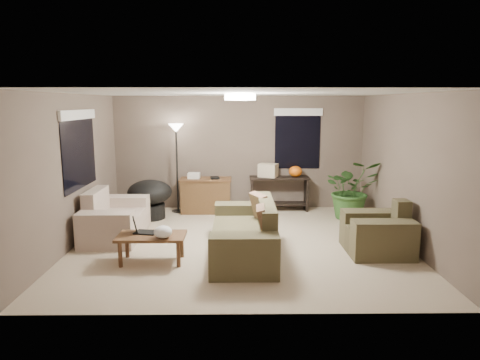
{
  "coord_description": "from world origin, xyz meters",
  "views": [
    {
      "loc": [
        -0.08,
        -6.97,
        2.34
      ],
      "look_at": [
        0.0,
        0.2,
        1.05
      ],
      "focal_mm": 32.0,
      "sensor_mm": 36.0,
      "label": 1
    }
  ],
  "objects_px": {
    "floor_lamp": "(176,139)",
    "main_sofa": "(246,236)",
    "houseplant": "(351,196)",
    "loveseat": "(114,220)",
    "cat_scratching_post": "(374,227)",
    "armchair": "(378,234)",
    "console_table": "(279,191)",
    "desk": "(206,195)",
    "papasan_chair": "(150,196)",
    "coffee_table": "(152,239)"
  },
  "relations": [
    {
      "from": "floor_lamp",
      "to": "main_sofa",
      "type": "bearing_deg",
      "value": -62.19
    },
    {
      "from": "houseplant",
      "to": "loveseat",
      "type": "bearing_deg",
      "value": -165.47
    },
    {
      "from": "cat_scratching_post",
      "to": "loveseat",
      "type": "bearing_deg",
      "value": 177.82
    },
    {
      "from": "armchair",
      "to": "console_table",
      "type": "distance_m",
      "value": 3.02
    },
    {
      "from": "main_sofa",
      "to": "armchair",
      "type": "xyz_separation_m",
      "value": [
        2.1,
        0.06,
        0.0
      ]
    },
    {
      "from": "floor_lamp",
      "to": "houseplant",
      "type": "xyz_separation_m",
      "value": [
        3.63,
        -0.6,
        -1.12
      ]
    },
    {
      "from": "main_sofa",
      "to": "cat_scratching_post",
      "type": "bearing_deg",
      "value": 18.29
    },
    {
      "from": "houseplant",
      "to": "desk",
      "type": "bearing_deg",
      "value": 170.16
    },
    {
      "from": "console_table",
      "to": "floor_lamp",
      "type": "xyz_separation_m",
      "value": [
        -2.22,
        -0.1,
        1.16
      ]
    },
    {
      "from": "armchair",
      "to": "houseplant",
      "type": "xyz_separation_m",
      "value": [
        0.11,
        2.03,
        0.18
      ]
    },
    {
      "from": "loveseat",
      "to": "armchair",
      "type": "xyz_separation_m",
      "value": [
        4.41,
        -0.86,
        0.0
      ]
    },
    {
      "from": "console_table",
      "to": "floor_lamp",
      "type": "height_order",
      "value": "floor_lamp"
    },
    {
      "from": "papasan_chair",
      "to": "houseplant",
      "type": "distance_m",
      "value": 4.12
    },
    {
      "from": "floor_lamp",
      "to": "armchair",
      "type": "bearing_deg",
      "value": -36.82
    },
    {
      "from": "console_table",
      "to": "coffee_table",
      "type": "bearing_deg",
      "value": -125.35
    },
    {
      "from": "armchair",
      "to": "houseplant",
      "type": "relative_size",
      "value": 0.82
    },
    {
      "from": "main_sofa",
      "to": "desk",
      "type": "height_order",
      "value": "main_sofa"
    },
    {
      "from": "coffee_table",
      "to": "houseplant",
      "type": "bearing_deg",
      "value": 33.8
    },
    {
      "from": "desk",
      "to": "console_table",
      "type": "bearing_deg",
      "value": 6.17
    },
    {
      "from": "armchair",
      "to": "cat_scratching_post",
      "type": "distance_m",
      "value": 0.71
    },
    {
      "from": "floor_lamp",
      "to": "cat_scratching_post",
      "type": "distance_m",
      "value": 4.38
    },
    {
      "from": "armchair",
      "to": "desk",
      "type": "height_order",
      "value": "armchair"
    },
    {
      "from": "coffee_table",
      "to": "console_table",
      "type": "bearing_deg",
      "value": 54.65
    },
    {
      "from": "coffee_table",
      "to": "desk",
      "type": "xyz_separation_m",
      "value": [
        0.61,
        2.94,
        0.02
      ]
    },
    {
      "from": "coffee_table",
      "to": "houseplant",
      "type": "relative_size",
      "value": 0.82
    },
    {
      "from": "loveseat",
      "to": "coffee_table",
      "type": "bearing_deg",
      "value": -54.05
    },
    {
      "from": "main_sofa",
      "to": "loveseat",
      "type": "distance_m",
      "value": 2.49
    },
    {
      "from": "console_table",
      "to": "cat_scratching_post",
      "type": "height_order",
      "value": "console_table"
    },
    {
      "from": "loveseat",
      "to": "papasan_chair",
      "type": "xyz_separation_m",
      "value": [
        0.4,
        1.22,
        0.17
      ]
    },
    {
      "from": "console_table",
      "to": "houseplant",
      "type": "distance_m",
      "value": 1.57
    },
    {
      "from": "floor_lamp",
      "to": "desk",
      "type": "bearing_deg",
      "value": -6.98
    },
    {
      "from": "desk",
      "to": "floor_lamp",
      "type": "bearing_deg",
      "value": 173.02
    },
    {
      "from": "coffee_table",
      "to": "armchair",
      "type": "bearing_deg",
      "value": 6.3
    },
    {
      "from": "loveseat",
      "to": "papasan_chair",
      "type": "distance_m",
      "value": 1.29
    },
    {
      "from": "console_table",
      "to": "papasan_chair",
      "type": "height_order",
      "value": "papasan_chair"
    },
    {
      "from": "loveseat",
      "to": "floor_lamp",
      "type": "bearing_deg",
      "value": 63.16
    },
    {
      "from": "main_sofa",
      "to": "papasan_chair",
      "type": "relative_size",
      "value": 2.13
    },
    {
      "from": "cat_scratching_post",
      "to": "desk",
      "type": "bearing_deg",
      "value": 148.58
    },
    {
      "from": "coffee_table",
      "to": "cat_scratching_post",
      "type": "distance_m",
      "value": 3.82
    },
    {
      "from": "armchair",
      "to": "coffee_table",
      "type": "xyz_separation_m",
      "value": [
        -3.51,
        -0.39,
        0.06
      ]
    },
    {
      "from": "loveseat",
      "to": "desk",
      "type": "bearing_deg",
      "value": 48.24
    },
    {
      "from": "loveseat",
      "to": "papasan_chair",
      "type": "height_order",
      "value": "loveseat"
    },
    {
      "from": "loveseat",
      "to": "houseplant",
      "type": "xyz_separation_m",
      "value": [
        4.52,
        1.17,
        0.18
      ]
    },
    {
      "from": "armchair",
      "to": "papasan_chair",
      "type": "xyz_separation_m",
      "value": [
        -4.01,
        2.08,
        0.17
      ]
    },
    {
      "from": "papasan_chair",
      "to": "cat_scratching_post",
      "type": "distance_m",
      "value": 4.41
    },
    {
      "from": "main_sofa",
      "to": "console_table",
      "type": "height_order",
      "value": "main_sofa"
    },
    {
      "from": "floor_lamp",
      "to": "coffee_table",
      "type": "bearing_deg",
      "value": -89.8
    },
    {
      "from": "loveseat",
      "to": "console_table",
      "type": "bearing_deg",
      "value": 30.93
    },
    {
      "from": "console_table",
      "to": "houseplant",
      "type": "xyz_separation_m",
      "value": [
        1.41,
        -0.7,
        0.04
      ]
    },
    {
      "from": "coffee_table",
      "to": "papasan_chair",
      "type": "height_order",
      "value": "papasan_chair"
    }
  ]
}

